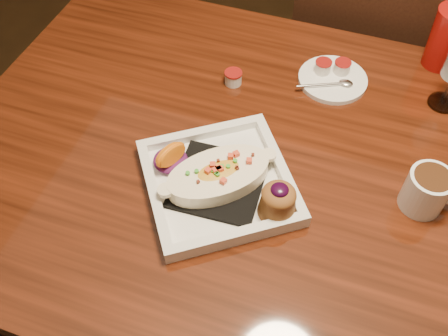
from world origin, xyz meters
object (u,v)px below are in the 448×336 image
(table, at_px, (322,206))
(saucer, at_px, (332,77))
(chair_far, at_px, (361,67))
(plate, at_px, (225,182))
(coffee_mug, at_px, (428,190))
(red_tumbler, at_px, (447,39))

(table, height_order, saucer, saucer)
(table, distance_m, chair_far, 0.65)
(plate, bearing_deg, table, -8.38)
(table, height_order, coffee_mug, coffee_mug)
(saucer, bearing_deg, plate, -109.08)
(chair_far, xyz_separation_m, saucer, (-0.05, -0.37, 0.25))
(plate, xyz_separation_m, saucer, (0.12, 0.36, -0.02))
(saucer, bearing_deg, red_tumbler, 32.38)
(table, relative_size, coffee_mug, 13.90)
(plate, height_order, coffee_mug, plate)
(table, xyz_separation_m, coffee_mug, (0.17, -0.00, 0.14))
(table, bearing_deg, coffee_mug, -1.58)
(coffee_mug, xyz_separation_m, saucer, (-0.22, 0.27, -0.03))
(red_tumbler, bearing_deg, saucer, -147.62)
(coffee_mug, bearing_deg, chair_far, 92.08)
(coffee_mug, distance_m, saucer, 0.35)
(table, height_order, red_tumbler, red_tumbler)
(table, distance_m, red_tumbler, 0.46)
(table, bearing_deg, chair_far, 90.00)
(chair_far, height_order, saucer, chair_far)
(chair_far, xyz_separation_m, coffee_mug, (0.17, -0.63, 0.29))
(plate, height_order, red_tumbler, red_tumbler)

